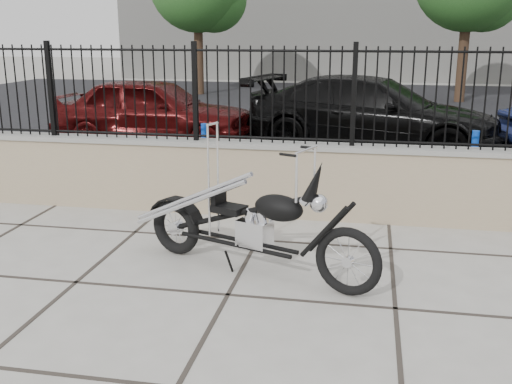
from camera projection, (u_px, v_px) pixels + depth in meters
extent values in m
plane|color=#99968E|center=(228.00, 295.00, 5.48)|extent=(90.00, 90.00, 0.00)
plane|color=black|center=(327.00, 113.00, 17.33)|extent=(30.00, 30.00, 0.00)
cube|color=gray|center=(272.00, 179.00, 7.72)|extent=(14.00, 0.36, 0.96)
cube|color=black|center=(273.00, 95.00, 7.44)|extent=(14.00, 0.08, 1.20)
imported|color=#3D0809|center=(154.00, 111.00, 12.39)|extent=(4.25, 1.86, 1.42)
imported|color=black|center=(372.00, 114.00, 11.83)|extent=(5.40, 3.22, 1.47)
cylinder|color=#0D27C8|center=(205.00, 151.00, 9.73)|extent=(0.13, 0.13, 0.89)
cylinder|color=blue|center=(473.00, 161.00, 8.97)|extent=(0.11, 0.11, 0.90)
cylinder|color=#382619|center=(199.00, 50.00, 22.11)|extent=(0.33, 0.33, 3.26)
cylinder|color=#382619|center=(463.00, 51.00, 19.70)|extent=(0.33, 0.33, 3.31)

